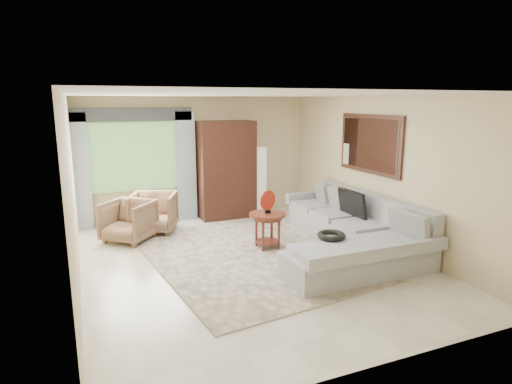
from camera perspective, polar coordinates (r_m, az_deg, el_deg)
name	(u,v)px	position (r m, az deg, el deg)	size (l,w,h in m)	color
ground	(250,262)	(6.88, -0.81, -9.32)	(6.00, 6.00, 0.00)	silver
area_rug	(249,256)	(7.12, -0.92, -8.49)	(3.00, 4.00, 0.02)	#C4B19B
sectional_sofa	(351,235)	(7.46, 12.59, -5.60)	(2.30, 3.46, 0.90)	#A3A5AB
tv_screen	(352,203)	(7.80, 12.69, -1.50)	(0.06, 0.74, 0.48)	black
garden_hose	(331,235)	(6.49, 10.01, -5.73)	(0.43, 0.43, 0.09)	black
coffee_table	(267,230)	(7.39, 1.54, -5.09)	(0.63, 0.63, 0.63)	#552116
red_disc	(268,200)	(7.25, 1.57, -1.09)	(0.34, 0.34, 0.03)	#A32110
armchair_left	(128,221)	(8.12, -16.64, -3.72)	(0.80, 0.82, 0.75)	#7C6244
armchair_right	(153,212)	(8.54, -13.51, -2.67)	(0.83, 0.85, 0.78)	#926C50
potted_plant	(111,215)	(8.90, -18.79, -2.97)	(0.54, 0.47, 0.60)	#999999
armoire	(227,170)	(9.27, -3.94, 2.97)	(1.20, 0.55, 2.10)	black
floor_lamp	(259,180)	(9.66, 0.47, 1.55)	(0.24, 0.24, 1.50)	silver
window	(134,157)	(9.05, -16.00, 4.55)	(1.80, 0.04, 1.40)	#669E59
curtain_left	(79,173)	(8.94, -22.52, 2.38)	(0.40, 0.08, 2.30)	#9EB7CC
curtain_right	(186,167)	(9.18, -9.31, 3.37)	(0.40, 0.08, 2.30)	#9EB7CC
valance	(132,114)	(8.92, -16.26, 9.92)	(2.40, 0.12, 0.26)	#1E232D
wall_mirror	(370,144)	(7.99, 14.91, 6.20)	(0.05, 1.70, 1.05)	black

